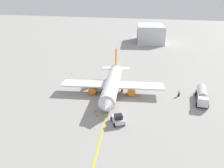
{
  "coord_description": "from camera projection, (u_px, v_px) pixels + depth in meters",
  "views": [
    {
      "loc": [
        54.89,
        15.54,
        25.47
      ],
      "look_at": [
        0.0,
        0.0,
        3.0
      ],
      "focal_mm": 37.04,
      "sensor_mm": 36.0,
      "label": 1
    }
  ],
  "objects": [
    {
      "name": "taxi_line_marking",
      "position": [
        112.0,
        94.0,
        62.41
      ],
      "size": [
        64.48,
        11.52,
        0.01
      ],
      "primitive_type": "cube",
      "rotation": [
        0.0,
        0.0,
        0.17
      ],
      "color": "yellow",
      "rests_on": "ground"
    },
    {
      "name": "fuel_tanker",
      "position": [
        202.0,
        95.0,
        57.91
      ],
      "size": [
        10.43,
        2.97,
        3.15
      ],
      "color": "#2D2D33",
      "rests_on": "ground"
    },
    {
      "name": "distant_hangar",
      "position": [
        150.0,
        33.0,
        128.27
      ],
      "size": [
        24.99,
        18.04,
        9.31
      ],
      "color": "silver",
      "rests_on": "ground"
    },
    {
      "name": "refueling_worker",
      "position": [
        179.0,
        93.0,
        61.0
      ],
      "size": [
        0.61,
        0.63,
        1.71
      ],
      "color": "navy",
      "rests_on": "ground"
    },
    {
      "name": "safety_cone_wingtip",
      "position": [
        97.0,
        115.0,
        51.22
      ],
      "size": [
        0.53,
        0.53,
        0.59
      ],
      "primitive_type": "cone",
      "color": "#F2590F",
      "rests_on": "ground"
    },
    {
      "name": "airplane",
      "position": [
        112.0,
        84.0,
        61.85
      ],
      "size": [
        30.62,
        27.89,
        9.79
      ],
      "color": "white",
      "rests_on": "ground"
    },
    {
      "name": "ground_plane",
      "position": [
        112.0,
        94.0,
        62.42
      ],
      "size": [
        400.0,
        400.0,
        0.0
      ],
      "primitive_type": "plane",
      "color": "#9E9B96"
    },
    {
      "name": "pushback_tug",
      "position": [
        118.0,
        119.0,
        48.22
      ],
      "size": [
        4.12,
        3.7,
        2.2
      ],
      "color": "silver",
      "rests_on": "ground"
    },
    {
      "name": "safety_cone_nose",
      "position": [
        95.0,
        111.0,
        53.08
      ],
      "size": [
        0.5,
        0.5,
        0.55
      ],
      "primitive_type": "cone",
      "color": "#F2590F",
      "rests_on": "ground"
    }
  ]
}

